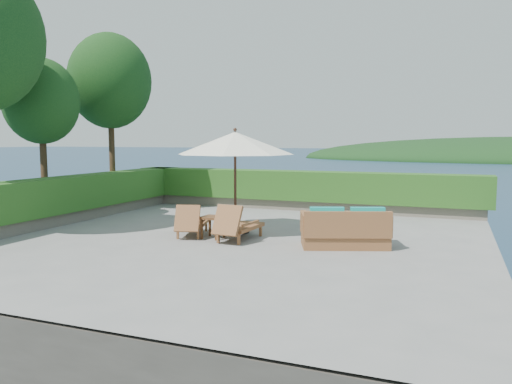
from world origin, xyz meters
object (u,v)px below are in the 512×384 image
at_px(patio_umbrella, 235,144).
at_px(lounge_right, 237,225).
at_px(side_table, 213,220).
at_px(lounge_left, 191,222).
at_px(wicker_loveseat, 345,231).

bearing_deg(patio_umbrella, lounge_right, -63.73).
distance_m(patio_umbrella, side_table, 2.09).
relative_size(patio_umbrella, lounge_left, 2.34).
xyz_separation_m(lounge_right, side_table, (-0.68, 0.04, 0.07)).
xyz_separation_m(lounge_left, side_table, (0.63, -0.05, 0.10)).
height_order(patio_umbrella, lounge_right, patio_umbrella).
xyz_separation_m(side_table, wicker_loveseat, (3.25, 0.16, -0.08)).
bearing_deg(lounge_left, side_table, -21.28).
bearing_deg(lounge_right, wicker_loveseat, 8.77).
bearing_deg(side_table, wicker_loveseat, 2.85).
bearing_deg(patio_umbrella, lounge_left, -133.49).
height_order(lounge_left, wicker_loveseat, wicker_loveseat).
xyz_separation_m(lounge_right, wicker_loveseat, (2.57, 0.20, -0.01)).
distance_m(side_table, wicker_loveseat, 3.26).
height_order(patio_umbrella, lounge_left, patio_umbrella).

